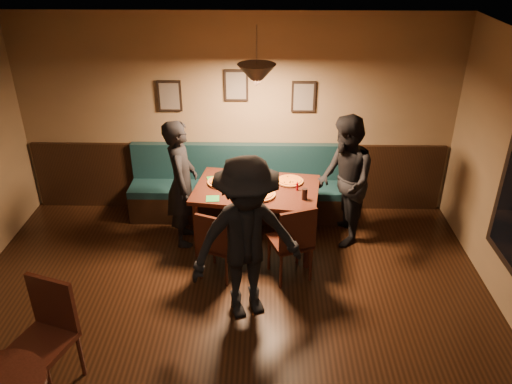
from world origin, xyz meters
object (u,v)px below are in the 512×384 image
cafe_chair_far (42,341)px  diner_left (182,183)px  dining_table (257,216)px  tabasco_bottle (297,186)px  chair_near_left (219,243)px  soda_glass (305,194)px  booth_bench (237,185)px  diner_right (345,182)px  diner_front (247,240)px  chair_near_right (290,240)px

cafe_chair_far → diner_left: bearing=-90.8°
dining_table → tabasco_bottle: bearing=1.7°
chair_near_left → soda_glass: 1.17m
chair_near_left → tabasco_bottle: tabasco_bottle is taller
booth_bench → diner_right: 1.56m
diner_left → diner_front: bearing=-152.8°
chair_near_left → diner_front: bearing=-39.7°
chair_near_left → diner_left: bearing=147.4°
tabasco_bottle → soda_glass: bearing=-71.5°
booth_bench → chair_near_left: booth_bench is taller
diner_front → cafe_chair_far: bearing=-170.4°
booth_bench → diner_front: size_ratio=1.64×
tabasco_bottle → cafe_chair_far: bearing=-135.0°
dining_table → chair_near_right: 0.80m
diner_front → tabasco_bottle: diner_front is taller
diner_left → diner_front: diner_front is taller
soda_glass → chair_near_left: bearing=-158.4°
dining_table → diner_right: (1.11, 0.13, 0.45)m
chair_near_left → dining_table: bearing=80.5°
chair_near_right → cafe_chair_far: (-2.24, -1.71, 0.03)m
diner_right → diner_front: bearing=-44.9°
booth_bench → dining_table: 0.77m
booth_bench → dining_table: bearing=-67.6°
diner_left → diner_right: (2.06, 0.06, 0.02)m
booth_bench → diner_right: bearing=-22.5°
dining_table → cafe_chair_far: cafe_chair_far is taller
dining_table → diner_left: size_ratio=0.91×
booth_bench → soda_glass: (0.87, -0.99, 0.40)m
tabasco_bottle → diner_left: bearing=175.3°
diner_left → soda_glass: (1.53, -0.35, 0.05)m
chair_near_left → diner_left: diner_left is taller
soda_glass → dining_table: bearing=153.7°
chair_near_right → diner_right: size_ratio=0.58×
diner_left → diner_front: (0.88, -1.40, 0.07)m
diner_front → soda_glass: 1.23m
diner_right → soda_glass: bearing=-58.0°
dining_table → diner_left: bearing=-175.7°
soda_glass → cafe_chair_far: size_ratio=0.13×
chair_near_right → soda_glass: (0.18, 0.39, 0.40)m
dining_table → tabasco_bottle: 0.69m
chair_near_left → tabasco_bottle: bearing=56.3°
diner_left → booth_bench: bearing=-50.6°
booth_bench → tabasco_bottle: bearing=-43.8°
diner_right → diner_front: diner_front is taller
tabasco_bottle → cafe_chair_far: 3.32m
diner_left → diner_right: 2.07m
dining_table → diner_right: size_ratio=0.89×
booth_bench → chair_near_left: (-0.13, -1.39, -0.05)m
diner_left → soda_glass: 1.57m
booth_bench → diner_front: (0.22, -2.04, 0.42)m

